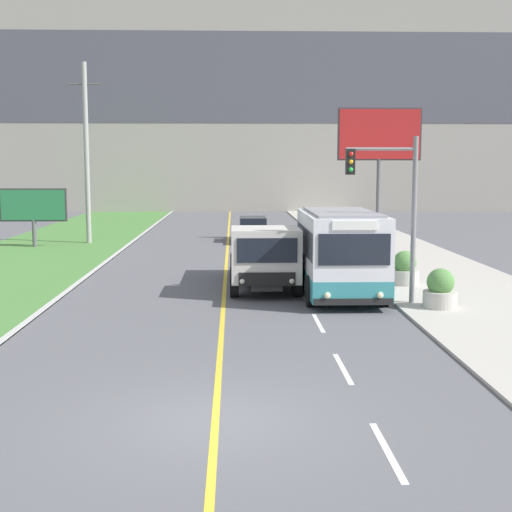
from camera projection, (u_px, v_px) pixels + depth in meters
ground_plane at (215, 421)px, 12.53m from camera, size 300.00×300.00×0.00m
lane_marking_centre at (238, 373)px, 15.41m from camera, size 2.88×140.00×0.01m
apartment_block_background at (230, 88)px, 71.19m from camera, size 80.00×8.04×24.25m
city_bus at (341, 254)px, 24.08m from camera, size 2.63×5.53×2.96m
dump_truck at (264, 258)px, 25.45m from camera, size 2.44×6.62×2.34m
car_distant at (253, 230)px, 41.95m from camera, size 1.80×4.30×1.45m
utility_pole_far at (86, 153)px, 40.54m from camera, size 1.80×0.28×10.24m
traffic_light_mast at (393, 198)px, 22.51m from camera, size 2.28×0.32×5.38m
billboard_large at (379, 140)px, 41.17m from camera, size 4.85×0.24×7.76m
billboard_small at (33, 207)px, 38.85m from camera, size 3.63×0.24×3.23m
planter_round_near at (440, 290)px, 22.10m from camera, size 1.06×1.06×1.23m
planter_round_second at (405, 270)px, 26.43m from camera, size 1.07×1.07×1.25m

